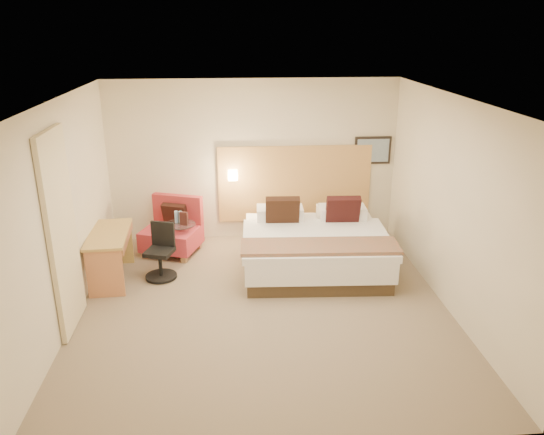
{
  "coord_description": "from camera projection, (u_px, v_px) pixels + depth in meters",
  "views": [
    {
      "loc": [
        -0.38,
        -6.15,
        3.52
      ],
      "look_at": [
        0.15,
        0.44,
        1.09
      ],
      "focal_mm": 35.0,
      "sensor_mm": 36.0,
      "label": 1
    }
  ],
  "objects": [
    {
      "name": "bed",
      "position": [
        314.0,
        245.0,
        8.06
      ],
      "size": [
        2.22,
        2.17,
        1.04
      ],
      "color": "#3C2E1E",
      "rests_on": "floor"
    },
    {
      "name": "wall_right",
      "position": [
        452.0,
        205.0,
        6.71
      ],
      "size": [
        0.02,
        5.0,
        2.7
      ],
      "primitive_type": "cube",
      "color": "beige",
      "rests_on": "floor"
    },
    {
      "name": "lamp_shade",
      "position": [
        233.0,
        175.0,
        8.78
      ],
      "size": [
        0.15,
        0.15,
        0.15
      ],
      "primitive_type": "cube",
      "color": "#FFEDC6",
      "rests_on": "wall_back"
    },
    {
      "name": "ceiling",
      "position": [
        262.0,
        98.0,
        6.06
      ],
      "size": [
        4.8,
        5.0,
        0.02
      ],
      "primitive_type": "cube",
      "color": "white",
      "rests_on": "floor"
    },
    {
      "name": "wall_back",
      "position": [
        253.0,
        161.0,
        8.88
      ],
      "size": [
        4.8,
        0.02,
        2.7
      ],
      "primitive_type": "cube",
      "color": "beige",
      "rests_on": "floor"
    },
    {
      "name": "floor",
      "position": [
        263.0,
        307.0,
        7.0
      ],
      "size": [
        4.8,
        5.0,
        0.02
      ],
      "primitive_type": "cube",
      "color": "#7B6953",
      "rests_on": "ground"
    },
    {
      "name": "bottle_b",
      "position": [
        181.0,
        217.0,
        8.37
      ],
      "size": [
        0.07,
        0.07,
        0.19
      ],
      "primitive_type": "cylinder",
      "rotation": [
        0.0,
        0.0,
        -0.35
      ],
      "color": "#97CEEA",
      "rests_on": "side_table"
    },
    {
      "name": "headboard_panel",
      "position": [
        295.0,
        183.0,
        9.03
      ],
      "size": [
        2.6,
        0.04,
        1.3
      ],
      "primitive_type": "cube",
      "color": "tan",
      "rests_on": "wall_back"
    },
    {
      "name": "wall_front",
      "position": [
        283.0,
        315.0,
        4.18
      ],
      "size": [
        4.8,
        0.02,
        2.7
      ],
      "primitive_type": "cube",
      "color": "beige",
      "rests_on": "floor"
    },
    {
      "name": "bottle_a",
      "position": [
        176.0,
        217.0,
        8.38
      ],
      "size": [
        0.07,
        0.07,
        0.19
      ],
      "primitive_type": "cylinder",
      "rotation": [
        0.0,
        0.0,
        -0.35
      ],
      "color": "#96BBE9",
      "rests_on": "side_table"
    },
    {
      "name": "desk",
      "position": [
        111.0,
        243.0,
        7.56
      ],
      "size": [
        0.6,
        1.19,
        0.73
      ],
      "color": "#B08B45",
      "rests_on": "floor"
    },
    {
      "name": "side_table",
      "position": [
        181.0,
        238.0,
        8.44
      ],
      "size": [
        0.62,
        0.62,
        0.54
      ],
      "color": "silver",
      "rests_on": "floor"
    },
    {
      "name": "lounge_chair",
      "position": [
        173.0,
        231.0,
        8.59
      ],
      "size": [
        1.04,
        0.97,
        0.89
      ],
      "color": "#A1694C",
      "rests_on": "floor"
    },
    {
      "name": "desk_chair",
      "position": [
        161.0,
        256.0,
        7.71
      ],
      "size": [
        0.57,
        0.57,
        0.81
      ],
      "color": "black",
      "rests_on": "floor"
    },
    {
      "name": "lamp_arm",
      "position": [
        233.0,
        174.0,
        8.84
      ],
      "size": [
        0.02,
        0.12,
        0.02
      ],
      "primitive_type": "cylinder",
      "rotation": [
        1.57,
        0.0,
        0.0
      ],
      "color": "silver",
      "rests_on": "wall_back"
    },
    {
      "name": "menu_folder",
      "position": [
        184.0,
        219.0,
        8.28
      ],
      "size": [
        0.14,
        0.09,
        0.21
      ],
      "primitive_type": "cube",
      "rotation": [
        0.0,
        0.0,
        -0.35
      ],
      "color": "#391A17",
      "rests_on": "side_table"
    },
    {
      "name": "curtain",
      "position": [
        62.0,
        233.0,
        6.16
      ],
      "size": [
        0.06,
        0.9,
        2.42
      ],
      "primitive_type": "cube",
      "color": "beige",
      "rests_on": "wall_left"
    },
    {
      "name": "art_canvas",
      "position": [
        373.0,
        151.0,
        8.93
      ],
      "size": [
        0.54,
        0.01,
        0.39
      ],
      "primitive_type": "cube",
      "color": "gray",
      "rests_on": "wall_back"
    },
    {
      "name": "wall_left",
      "position": [
        62.0,
        216.0,
        6.35
      ],
      "size": [
        0.02,
        5.0,
        2.7
      ],
      "primitive_type": "cube",
      "color": "beige",
      "rests_on": "floor"
    },
    {
      "name": "art_frame",
      "position": [
        373.0,
        150.0,
        8.95
      ],
      "size": [
        0.62,
        0.03,
        0.47
      ],
      "primitive_type": "cube",
      "color": "black",
      "rests_on": "wall_back"
    }
  ]
}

